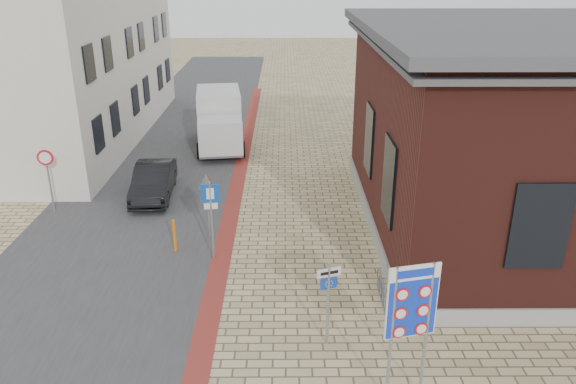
# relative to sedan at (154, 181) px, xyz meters

# --- Properties ---
(ground) EXTENTS (120.00, 120.00, 0.00)m
(ground) POSITION_rel_sedan_xyz_m (5.14, -9.59, -0.65)
(ground) COLOR tan
(ground) RESTS_ON ground
(road_strip) EXTENTS (7.00, 60.00, 0.02)m
(road_strip) POSITION_rel_sedan_xyz_m (-0.36, 5.41, -0.64)
(road_strip) COLOR #38383A
(road_strip) RESTS_ON ground
(curb_strip) EXTENTS (0.60, 40.00, 0.02)m
(curb_strip) POSITION_rel_sedan_xyz_m (3.14, 0.41, -0.64)
(curb_strip) COLOR maroon
(curb_strip) RESTS_ON ground
(brick_building) EXTENTS (13.00, 13.00, 6.80)m
(brick_building) POSITION_rel_sedan_xyz_m (14.14, -2.59, 2.84)
(brick_building) COLOR gray
(brick_building) RESTS_ON ground
(townhouse_near) EXTENTS (7.40, 6.40, 8.30)m
(townhouse_near) POSITION_rel_sedan_xyz_m (-5.85, 2.41, 3.52)
(townhouse_near) COLOR beige
(townhouse_near) RESTS_ON ground
(townhouse_mid) EXTENTS (7.40, 6.40, 9.10)m
(townhouse_mid) POSITION_rel_sedan_xyz_m (-5.85, 8.41, 3.92)
(townhouse_mid) COLOR beige
(townhouse_mid) RESTS_ON ground
(townhouse_far) EXTENTS (7.40, 6.40, 8.30)m
(townhouse_far) POSITION_rel_sedan_xyz_m (-5.85, 14.41, 3.52)
(townhouse_far) COLOR beige
(townhouse_far) RESTS_ON ground
(bike_rack) EXTENTS (0.08, 1.80, 0.60)m
(bike_rack) POSITION_rel_sedan_xyz_m (7.79, -7.39, -0.39)
(bike_rack) COLOR slate
(bike_rack) RESTS_ON ground
(sedan) EXTENTS (1.64, 4.03, 1.30)m
(sedan) POSITION_rel_sedan_xyz_m (0.00, 0.00, 0.00)
(sedan) COLOR black
(sedan) RESTS_ON ground
(box_truck) EXTENTS (2.71, 5.41, 2.72)m
(box_truck) POSITION_rel_sedan_xyz_m (1.92, 6.39, 0.75)
(box_truck) COLOR slate
(box_truck) RESTS_ON ground
(border_sign) EXTENTS (1.07, 0.29, 3.18)m
(border_sign) POSITION_rel_sedan_xyz_m (7.64, -11.09, 1.65)
(border_sign) COLOR gray
(border_sign) RESTS_ON ground
(essen_sign) EXTENTS (0.58, 0.23, 2.21)m
(essen_sign) POSITION_rel_sedan_xyz_m (6.14, -9.29, 0.79)
(essen_sign) COLOR gray
(essen_sign) RESTS_ON ground
(parking_sign) EXTENTS (0.57, 0.11, 2.57)m
(parking_sign) POSITION_rel_sedan_xyz_m (2.91, -5.09, 1.11)
(parking_sign) COLOR gray
(parking_sign) RESTS_ON ground
(yield_sign) EXTENTS (0.75, 0.37, 2.23)m
(yield_sign) POSITION_rel_sedan_xyz_m (2.61, -3.59, 1.04)
(yield_sign) COLOR gray
(yield_sign) RESTS_ON ground
(speed_sign) EXTENTS (0.58, 0.08, 2.45)m
(speed_sign) POSITION_rel_sedan_xyz_m (-3.36, -1.59, 1.00)
(speed_sign) COLOR gray
(speed_sign) RESTS_ON ground
(bollard) EXTENTS (0.10, 0.10, 1.10)m
(bollard) POSITION_rel_sedan_xyz_m (1.64, -4.59, -0.10)
(bollard) COLOR orange
(bollard) RESTS_ON ground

